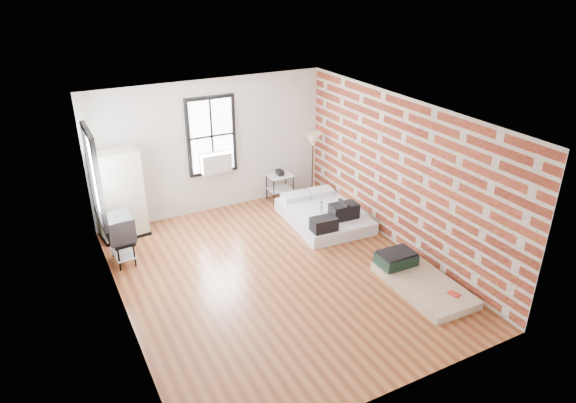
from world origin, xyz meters
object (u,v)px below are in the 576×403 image
side_table (280,180)px  tv_stand (120,230)px  mattress_bare (417,278)px  floor_lamp (313,144)px  mattress_main (324,215)px  wardrobe (120,195)px

side_table → tv_stand: 3.79m
mattress_bare → tv_stand: (-4.15, 2.99, 0.53)m
mattress_bare → floor_lamp: floor_lamp is taller
mattress_bare → side_table: 4.07m
side_table → tv_stand: tv_stand is taller
mattress_main → wardrobe: wardrobe is taller
wardrobe → side_table: (3.43, 0.07, -0.38)m
mattress_main → tv_stand: bearing=178.6°
side_table → tv_stand: size_ratio=0.80×
floor_lamp → tv_stand: 4.49m
mattress_bare → floor_lamp: bearing=88.5°
mattress_main → mattress_bare: (0.19, -2.64, -0.06)m
mattress_main → mattress_bare: size_ratio=1.14×
wardrobe → tv_stand: 1.01m
wardrobe → floor_lamp: size_ratio=1.17×
wardrobe → tv_stand: bearing=-108.6°
mattress_bare → tv_stand: tv_stand is taller
side_table → tv_stand: bearing=-164.2°
mattress_bare → mattress_main: bearing=95.8°
mattress_main → floor_lamp: floor_lamp is taller
floor_lamp → tv_stand: size_ratio=1.66×
floor_lamp → tv_stand: (-4.36, -0.84, -0.63)m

